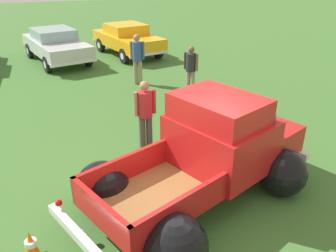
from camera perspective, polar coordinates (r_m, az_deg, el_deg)
name	(u,v)px	position (r m, az deg, el deg)	size (l,w,h in m)	color
ground_plane	(194,200)	(6.48, 4.32, -12.34)	(80.00, 80.00, 0.00)	#3D6B2D
vintage_pickup_truck	(210,158)	(6.29, 7.01, -5.37)	(5.00, 3.87, 1.96)	black
show_car_1	(56,44)	(16.19, -18.31, 12.90)	(2.75, 4.83, 1.43)	black
show_car_2	(127,38)	(16.82, -6.81, 14.39)	(2.65, 4.45, 1.43)	black
spectator_0	(145,111)	(7.81, -3.85, 2.58)	(0.53, 0.34, 1.64)	#4C4742
spectator_1	(137,56)	(12.32, -5.17, 11.59)	(0.51, 0.46, 1.79)	gray
spectator_2	(191,67)	(11.39, 3.84, 9.80)	(0.47, 0.49, 1.59)	gray
lane_cone_0	(32,249)	(5.48, -21.83, -18.57)	(0.36, 0.36, 0.63)	black
lane_cone_1	(232,111)	(9.55, 10.66, 2.52)	(0.36, 0.36, 0.63)	black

